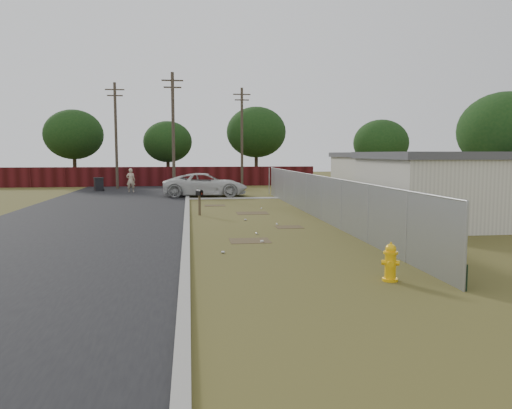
{
  "coord_description": "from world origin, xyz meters",
  "views": [
    {
      "loc": [
        -2.86,
        -22.01,
        3.03
      ],
      "look_at": [
        -0.36,
        -3.35,
        1.1
      ],
      "focal_mm": 35.0,
      "sensor_mm": 36.0,
      "label": 1
    }
  ],
  "objects": [
    {
      "name": "fire_hydrant",
      "position": [
        1.86,
        -10.89,
        0.44
      ],
      "size": [
        0.49,
        0.49,
        0.94
      ],
      "color": "yellow",
      "rests_on": "ground"
    },
    {
      "name": "ground",
      "position": [
        0.0,
        0.0,
        0.0
      ],
      "size": [
        120.0,
        120.0,
        0.0
      ],
      "primitive_type": "plane",
      "color": "brown",
      "rests_on": "ground"
    },
    {
      "name": "street",
      "position": [
        -6.76,
        8.05,
        0.02
      ],
      "size": [
        15.1,
        60.0,
        0.12
      ],
      "color": "black",
      "rests_on": "ground"
    },
    {
      "name": "pickup_truck",
      "position": [
        -1.74,
        13.45,
        0.82
      ],
      "size": [
        6.01,
        2.93,
        1.65
      ],
      "primitive_type": "imported",
      "rotation": [
        0.0,
        0.0,
        1.54
      ],
      "color": "silver",
      "rests_on": "ground"
    },
    {
      "name": "houses",
      "position": [
        9.7,
        3.13,
        1.56
      ],
      "size": [
        9.3,
        17.24,
        3.1
      ],
      "color": "beige",
      "rests_on": "ground"
    },
    {
      "name": "chainlink_fence",
      "position": [
        3.12,
        1.03,
        0.8
      ],
      "size": [
        0.1,
        27.06,
        2.02
      ],
      "color": "#9799A0",
      "rests_on": "ground"
    },
    {
      "name": "scattered_litter",
      "position": [
        -0.2,
        -2.04,
        0.04
      ],
      "size": [
        3.02,
        12.08,
        0.07
      ],
      "color": "white",
      "rests_on": "ground"
    },
    {
      "name": "horizon_trees",
      "position": [
        0.84,
        23.56,
        4.63
      ],
      "size": [
        33.32,
        31.94,
        7.78
      ],
      "color": "#382A19",
      "rests_on": "ground"
    },
    {
      "name": "pedestrian",
      "position": [
        -7.4,
        17.86,
        0.94
      ],
      "size": [
        0.69,
        0.46,
        1.88
      ],
      "primitive_type": "imported",
      "rotation": [
        0.0,
        0.0,
        3.13
      ],
      "color": "tan",
      "rests_on": "ground"
    },
    {
      "name": "mailbox",
      "position": [
        -2.38,
        2.51,
        1.0
      ],
      "size": [
        0.37,
        0.54,
        1.27
      ],
      "color": "brown",
      "rests_on": "ground"
    },
    {
      "name": "privacy_fence",
      "position": [
        -6.0,
        25.0,
        0.9
      ],
      "size": [
        30.0,
        0.12,
        1.8
      ],
      "primitive_type": "cube",
      "color": "#4B1012",
      "rests_on": "ground"
    },
    {
      "name": "trash_bin",
      "position": [
        -10.14,
        19.61,
        0.56
      ],
      "size": [
        0.94,
        0.92,
        1.1
      ],
      "color": "black",
      "rests_on": "ground"
    },
    {
      "name": "utility_poles",
      "position": [
        -3.67,
        20.67,
        4.69
      ],
      "size": [
        12.6,
        8.24,
        9.0
      ],
      "color": "#4B3F32",
      "rests_on": "ground"
    }
  ]
}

